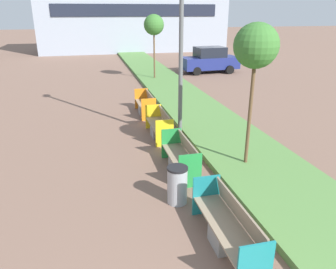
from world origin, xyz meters
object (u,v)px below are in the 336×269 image
object	(u,v)px
litter_bin	(177,185)
street_lamp_post	(181,20)
bench_teal_frame	(228,229)
bench_green_frame	(181,159)
sapling_tree_near	(256,47)
parked_car_distant	(210,60)
sapling_tree_far	(154,25)
bench_orange_frame	(146,106)
bench_yellow_frame	(160,127)

from	to	relation	value
litter_bin	street_lamp_post	distance (m)	5.41
litter_bin	street_lamp_post	world-z (taller)	street_lamp_post
bench_teal_frame	bench_green_frame	size ratio (longest dim) A/B	1.17
litter_bin	sapling_tree_near	distance (m)	4.06
parked_car_distant	sapling_tree_far	bearing A→B (deg)	-161.13
sapling_tree_far	bench_teal_frame	bearing A→B (deg)	-96.58
bench_orange_frame	sapling_tree_near	bearing A→B (deg)	-72.45
bench_green_frame	bench_yellow_frame	xyz separation A→B (m)	(-0.00, 2.84, -0.00)
bench_teal_frame	litter_bin	world-z (taller)	bench_teal_frame
street_lamp_post	sapling_tree_far	size ratio (longest dim) A/B	1.78
bench_green_frame	bench_yellow_frame	distance (m)	2.84
bench_teal_frame	bench_orange_frame	bearing A→B (deg)	90.03
bench_yellow_frame	sapling_tree_far	distance (m)	10.82
bench_yellow_frame	bench_teal_frame	bearing A→B (deg)	-89.96
street_lamp_post	sapling_tree_far	world-z (taller)	street_lamp_post
bench_yellow_frame	sapling_tree_near	bearing A→B (deg)	-58.59
bench_orange_frame	sapling_tree_near	size ratio (longest dim) A/B	0.48
sapling_tree_near	sapling_tree_far	size ratio (longest dim) A/B	0.98
sapling_tree_near	bench_green_frame	bearing A→B (deg)	172.45
bench_orange_frame	sapling_tree_far	size ratio (longest dim) A/B	0.47
bench_green_frame	street_lamp_post	bearing A→B (deg)	75.08
bench_teal_frame	bench_yellow_frame	bearing A→B (deg)	90.04
bench_green_frame	parked_car_distant	xyz separation A→B (m)	(6.42, 14.94, 0.55)
sapling_tree_near	sapling_tree_far	xyz separation A→B (m)	(-0.00, 13.28, 0.03)
bench_teal_frame	sapling_tree_far	world-z (taller)	sapling_tree_far
bench_teal_frame	parked_car_distant	distance (m)	19.35
bench_teal_frame	sapling_tree_far	xyz separation A→B (m)	(1.89, 16.34, 3.10)
bench_orange_frame	street_lamp_post	distance (m)	5.07
bench_teal_frame	parked_car_distant	bearing A→B (deg)	70.62
bench_teal_frame	sapling_tree_near	xyz separation A→B (m)	(1.89, 3.06, 3.06)
bench_teal_frame	parked_car_distant	world-z (taller)	parked_car_distant
bench_teal_frame	bench_green_frame	bearing A→B (deg)	90.07
litter_bin	parked_car_distant	world-z (taller)	parked_car_distant
street_lamp_post	sapling_tree_near	bearing A→B (deg)	-63.45
sapling_tree_near	parked_car_distant	xyz separation A→B (m)	(4.53, 15.19, -2.52)
bench_orange_frame	sapling_tree_near	world-z (taller)	sapling_tree_near
bench_yellow_frame	sapling_tree_far	world-z (taller)	sapling_tree_far
bench_yellow_frame	street_lamp_post	bearing A→B (deg)	-41.42
bench_green_frame	bench_orange_frame	world-z (taller)	same
parked_car_distant	litter_bin	bearing A→B (deg)	-116.75
bench_teal_frame	litter_bin	size ratio (longest dim) A/B	2.50
bench_orange_frame	parked_car_distant	bearing A→B (deg)	55.11
parked_car_distant	bench_green_frame	bearing A→B (deg)	-117.16
bench_orange_frame	parked_car_distant	xyz separation A→B (m)	(6.42, 9.21, 0.55)
bench_orange_frame	litter_bin	world-z (taller)	bench_orange_frame
bench_yellow_frame	street_lamp_post	distance (m)	3.78
bench_teal_frame	bench_orange_frame	distance (m)	9.03
street_lamp_post	bench_yellow_frame	bearing A→B (deg)	138.58
parked_car_distant	sapling_tree_near	bearing A→B (deg)	-110.52
bench_orange_frame	litter_bin	xyz separation A→B (m)	(-0.54, -7.30, 0.10)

